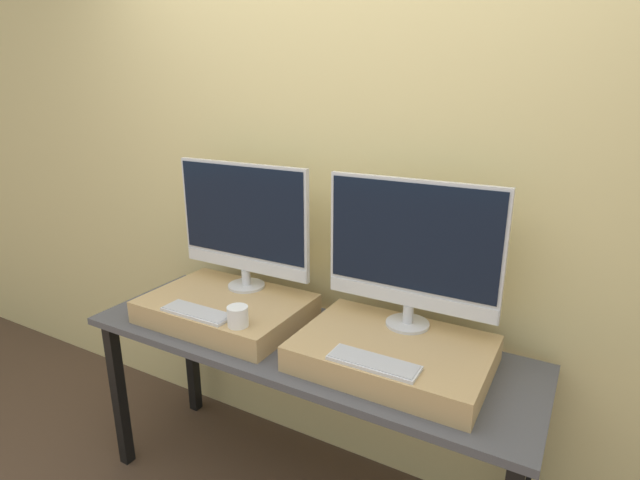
{
  "coord_description": "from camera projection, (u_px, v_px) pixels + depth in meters",
  "views": [
    {
      "loc": [
        0.94,
        -1.22,
        1.75
      ],
      "look_at": [
        0.0,
        0.44,
        1.15
      ],
      "focal_mm": 28.0,
      "sensor_mm": 36.0,
      "label": 1
    }
  ],
  "objects": [
    {
      "name": "wall_back",
      "position": [
        345.0,
        194.0,
        2.14
      ],
      "size": [
        8.0,
        0.04,
        2.6
      ],
      "color": "#DBC684",
      "rests_on": "ground_plane"
    },
    {
      "name": "workbench",
      "position": [
        302.0,
        359.0,
        2.02
      ],
      "size": [
        1.84,
        0.6,
        0.78
      ],
      "color": "#47474C",
      "rests_on": "ground_plane"
    },
    {
      "name": "wooden_riser_left",
      "position": [
        226.0,
        308.0,
        2.16
      ],
      "size": [
        0.68,
        0.48,
        0.1
      ],
      "color": "tan",
      "rests_on": "workbench"
    },
    {
      "name": "monitor_left",
      "position": [
        243.0,
        221.0,
        2.17
      ],
      "size": [
        0.66,
        0.17,
        0.56
      ],
      "color": "silver",
      "rests_on": "wooden_riser_left"
    },
    {
      "name": "keyboard_left",
      "position": [
        197.0,
        312.0,
        2.0
      ],
      "size": [
        0.31,
        0.1,
        0.01
      ],
      "color": "silver",
      "rests_on": "wooden_riser_left"
    },
    {
      "name": "mug",
      "position": [
        238.0,
        316.0,
        1.89
      ],
      "size": [
        0.08,
        0.08,
        0.08
      ],
      "color": "white",
      "rests_on": "wooden_riser_left"
    },
    {
      "name": "wooden_riser_right",
      "position": [
        393.0,
        353.0,
        1.8
      ],
      "size": [
        0.68,
        0.48,
        0.1
      ],
      "color": "tan",
      "rests_on": "workbench"
    },
    {
      "name": "monitor_right",
      "position": [
        412.0,
        249.0,
        1.81
      ],
      "size": [
        0.66,
        0.17,
        0.56
      ],
      "color": "silver",
      "rests_on": "wooden_riser_right"
    },
    {
      "name": "keyboard_right",
      "position": [
        374.0,
        362.0,
        1.64
      ],
      "size": [
        0.31,
        0.1,
        0.01
      ],
      "color": "silver",
      "rests_on": "wooden_riser_right"
    }
  ]
}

